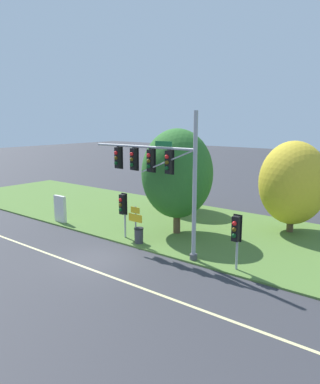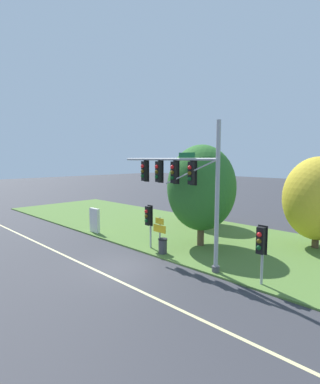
% 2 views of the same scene
% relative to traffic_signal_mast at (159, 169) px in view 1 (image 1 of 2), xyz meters
% --- Properties ---
extents(ground_plane, '(160.00, 160.00, 0.00)m').
position_rel_traffic_signal_mast_xyz_m(ground_plane, '(-1.91, -2.89, -4.68)').
color(ground_plane, '#333338').
extents(lane_stripe, '(36.00, 0.16, 0.01)m').
position_rel_traffic_signal_mast_xyz_m(lane_stripe, '(-1.91, -4.09, -4.67)').
color(lane_stripe, beige).
rests_on(lane_stripe, ground).
extents(grass_verge, '(48.00, 11.50, 0.10)m').
position_rel_traffic_signal_mast_xyz_m(grass_verge, '(-1.91, 5.36, -4.63)').
color(grass_verge, '#517533').
rests_on(grass_verge, ground).
extents(traffic_signal_mast, '(7.24, 0.49, 7.66)m').
position_rel_traffic_signal_mast_xyz_m(traffic_signal_mast, '(0.00, 0.00, 0.00)').
color(traffic_signal_mast, '#9EA0A5').
rests_on(traffic_signal_mast, grass_verge).
extents(pedestrian_signal_near_kerb, '(0.46, 0.55, 2.78)m').
position_rel_traffic_signal_mast_xyz_m(pedestrian_signal_near_kerb, '(4.69, 0.06, -2.61)').
color(pedestrian_signal_near_kerb, '#9EA0A5').
rests_on(pedestrian_signal_near_kerb, grass_verge).
extents(pedestrian_signal_further_along, '(0.46, 0.55, 2.81)m').
position_rel_traffic_signal_mast_xyz_m(pedestrian_signal_further_along, '(-3.08, 0.34, -2.58)').
color(pedestrian_signal_further_along, '#9EA0A5').
rests_on(pedestrian_signal_further_along, grass_verge).
extents(route_sign_post, '(1.03, 0.08, 2.24)m').
position_rel_traffic_signal_mast_xyz_m(route_sign_post, '(-1.84, 0.10, -3.11)').
color(route_sign_post, slate).
rests_on(route_sign_post, grass_verge).
extents(tree_nearest_road, '(3.94, 3.94, 5.87)m').
position_rel_traffic_signal_mast_xyz_m(tree_nearest_road, '(-5.00, 8.65, -1.18)').
color(tree_nearest_road, brown).
rests_on(tree_nearest_road, grass_verge).
extents(tree_left_of_mast, '(4.52, 4.52, 6.69)m').
position_rel_traffic_signal_mast_xyz_m(tree_left_of_mast, '(-1.16, 3.30, -0.72)').
color(tree_left_of_mast, brown).
rests_on(tree_left_of_mast, grass_verge).
extents(tree_behind_signpost, '(4.29, 4.29, 5.92)m').
position_rel_traffic_signal_mast_xyz_m(tree_behind_signpost, '(4.49, 8.13, -1.35)').
color(tree_behind_signpost, brown).
rests_on(tree_behind_signpost, grass_verge).
extents(info_kiosk, '(1.10, 0.24, 1.90)m').
position_rel_traffic_signal_mast_xyz_m(info_kiosk, '(-9.24, 0.25, -3.63)').
color(info_kiosk, silver).
rests_on(info_kiosk, grass_verge).
extents(trash_bin, '(0.56, 0.56, 0.93)m').
position_rel_traffic_signal_mast_xyz_m(trash_bin, '(-1.70, 0.22, -4.10)').
color(trash_bin, '#38383D').
rests_on(trash_bin, grass_verge).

